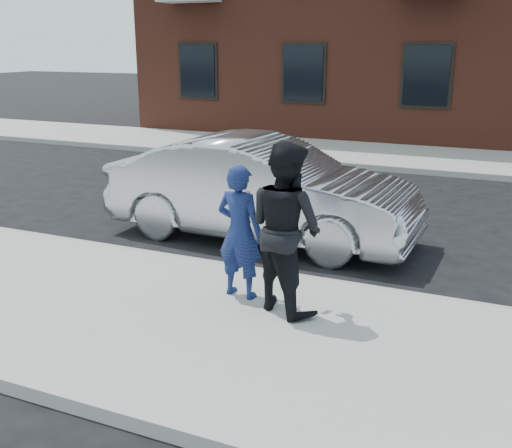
% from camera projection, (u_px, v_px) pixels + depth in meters
% --- Properties ---
extents(ground, '(100.00, 100.00, 0.00)m').
position_uv_depth(ground, '(231.00, 330.00, 6.78)').
color(ground, black).
rests_on(ground, ground).
extents(near_sidewalk, '(50.00, 3.50, 0.15)m').
position_uv_depth(near_sidewalk, '(221.00, 334.00, 6.54)').
color(near_sidewalk, '#9B9793').
rests_on(near_sidewalk, ground).
extents(near_curb, '(50.00, 0.10, 0.15)m').
position_uv_depth(near_curb, '(281.00, 277.00, 8.12)').
color(near_curb, '#999691').
rests_on(near_curb, ground).
extents(far_sidewalk, '(50.00, 3.50, 0.15)m').
position_uv_depth(far_sidewalk, '(407.00, 157.00, 16.63)').
color(far_sidewalk, '#9B9793').
rests_on(far_sidewalk, ground).
extents(far_curb, '(50.00, 0.10, 0.15)m').
position_uv_depth(far_curb, '(395.00, 169.00, 15.05)').
color(far_curb, '#999691').
rests_on(far_curb, ground).
extents(silver_sedan, '(5.13, 1.92, 1.67)m').
position_uv_depth(silver_sedan, '(262.00, 190.00, 9.72)').
color(silver_sedan, '#B7BABF').
rests_on(silver_sedan, ground).
extents(man_hoodie, '(0.63, 0.52, 1.63)m').
position_uv_depth(man_hoodie, '(240.00, 232.00, 7.12)').
color(man_hoodie, navy).
rests_on(man_hoodie, near_sidewalk).
extents(man_peacoat, '(1.19, 1.10, 1.96)m').
position_uv_depth(man_peacoat, '(286.00, 228.00, 6.73)').
color(man_peacoat, black).
rests_on(man_peacoat, near_sidewalk).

